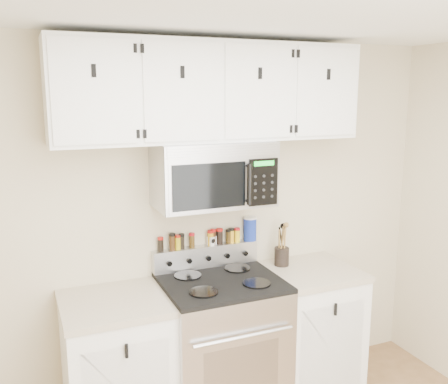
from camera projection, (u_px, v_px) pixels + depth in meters
name	position (u px, v px, depth m)	size (l,w,h in m)	color
back_wall	(204.00, 224.00, 3.47)	(3.50, 0.01, 2.50)	#BAAA8C
range	(221.00, 345.00, 3.33)	(0.76, 0.65, 1.10)	#B7B7BA
base_cabinet_left	(117.00, 369.00, 3.09)	(0.64, 0.62, 0.92)	white
base_cabinet_right	(308.00, 329.00, 3.62)	(0.64, 0.62, 0.92)	white
microwave	(214.00, 174.00, 3.22)	(0.76, 0.44, 0.42)	#9E9EA3
upper_cabinets	(212.00, 92.00, 3.14)	(2.00, 0.35, 0.62)	white
utensil_crock	(282.00, 255.00, 3.59)	(0.11, 0.11, 0.31)	black
kitchen_timer	(212.00, 241.00, 3.47)	(0.05, 0.04, 0.06)	white
salt_canister	(250.00, 229.00, 3.58)	(0.09, 0.09, 0.17)	#162E9C
spice_jar_0	(161.00, 244.00, 3.33)	(0.04, 0.04, 0.10)	black
spice_jar_1	(172.00, 242.00, 3.36)	(0.04, 0.04, 0.12)	#41270F
spice_jar_2	(178.00, 242.00, 3.38)	(0.04, 0.04, 0.10)	gold
spice_jar_3	(182.00, 241.00, 3.39)	(0.04, 0.04, 0.10)	black
spice_jar_4	(192.00, 240.00, 3.42)	(0.04, 0.04, 0.10)	#453110
spice_jar_5	(211.00, 238.00, 3.47)	(0.05, 0.05, 0.11)	gold
spice_jar_6	(213.00, 237.00, 3.47)	(0.04, 0.04, 0.11)	#391D0D
spice_jar_7	(220.00, 236.00, 3.49)	(0.05, 0.05, 0.11)	black
spice_jar_8	(229.00, 236.00, 3.52)	(0.04, 0.04, 0.10)	#3D2B0E
spice_jar_9	(231.00, 235.00, 3.53)	(0.04, 0.04, 0.10)	gold
spice_jar_10	(237.00, 235.00, 3.54)	(0.04, 0.04, 0.10)	yellow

